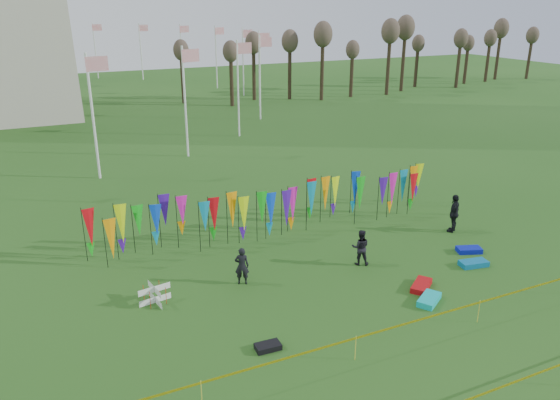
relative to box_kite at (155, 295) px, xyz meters
name	(u,v)px	position (x,y,z in m)	size (l,w,h in m)	color
ground	(364,308)	(7.05, -3.70, -0.37)	(160.00, 160.00, 0.00)	#1F4B15
banner_row	(281,202)	(7.33, 4.23, 1.21)	(18.64, 0.64, 2.46)	black
caution_tape_near	(402,326)	(6.83, -6.26, 0.41)	(26.00, 0.02, 0.90)	#DDD804
caution_tape_far	(485,395)	(6.83, -9.96, 0.41)	(26.00, 0.02, 0.90)	#DDD804
tree_line	(387,41)	(39.05, 40.30, 5.80)	(53.92, 1.92, 7.84)	#36281B
box_kite	(155,295)	(0.00, 0.00, 0.00)	(0.66, 0.66, 0.73)	#B71A0D
person_left	(242,266)	(3.59, 0.04, 0.43)	(0.58, 0.43, 1.60)	black
person_mid	(360,247)	(8.93, -0.51, 0.44)	(0.79, 0.49, 1.62)	black
person_right	(454,213)	(15.16, 0.60, 0.61)	(1.15, 0.65, 1.96)	black
kite_bag_turquoise	(429,300)	(9.56, -4.42, -0.24)	(1.21, 0.60, 0.24)	#0DC4C5
kite_bag_blue	(469,250)	(14.17, -1.63, -0.25)	(1.10, 0.57, 0.23)	#0B18B5
kite_bag_red	(421,286)	(10.01, -3.40, -0.25)	(1.27, 0.58, 0.23)	#BC0C10
kite_bag_black	(268,347)	(2.72, -4.54, -0.27)	(0.85, 0.49, 0.20)	black
kite_bag_teal	(474,263)	(13.36, -2.78, -0.25)	(1.22, 0.59, 0.23)	#0B6AA0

